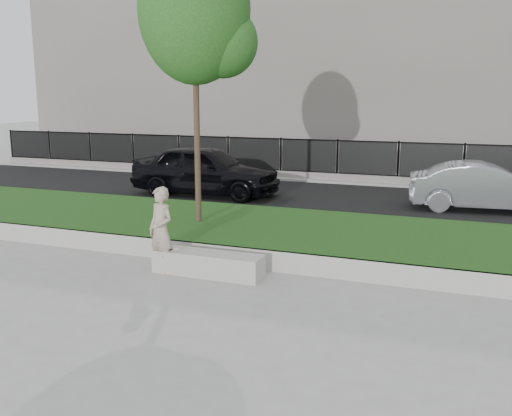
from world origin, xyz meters
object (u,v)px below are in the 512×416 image
at_px(car_silver, 485,187).
at_px(man, 161,230).
at_px(stone_bench, 208,264).
at_px(car_dark, 206,170).
at_px(young_tree, 199,16).
at_px(book, 175,248).

bearing_deg(car_silver, man, 138.37).
height_order(stone_bench, car_dark, car_dark).
distance_m(stone_bench, car_silver, 9.24).
distance_m(man, young_tree, 4.85).
bearing_deg(car_silver, book, 138.58).
bearing_deg(car_silver, young_tree, 125.58).
distance_m(book, car_silver, 9.56).
bearing_deg(stone_bench, car_dark, 116.26).
bearing_deg(young_tree, book, -75.84).
bearing_deg(car_dark, car_silver, -86.39).
height_order(young_tree, car_silver, young_tree).
bearing_deg(man, book, 70.73).
xyz_separation_m(stone_bench, book, (-0.69, 0.05, 0.22)).
relative_size(book, car_silver, 0.06).
bearing_deg(book, car_dark, 112.50).
xyz_separation_m(stone_bench, car_silver, (4.73, 7.91, 0.50)).
bearing_deg(car_silver, stone_bench, 142.29).
height_order(man, young_tree, young_tree).
bearing_deg(man, car_dark, 133.23).
bearing_deg(man, young_tree, 122.34).
xyz_separation_m(man, book, (0.18, 0.20, -0.37)).
height_order(man, car_dark, car_dark).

